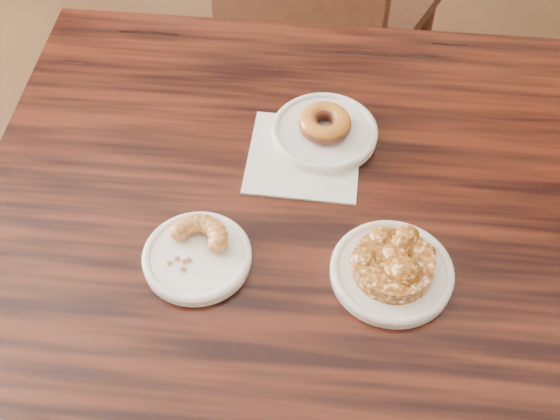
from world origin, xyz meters
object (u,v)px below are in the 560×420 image
(cafe_table, at_px, (289,351))
(chair_far, at_px, (333,6))
(apple_fritter, at_px, (394,263))
(cruller_fragment, at_px, (196,250))
(glazed_donut, at_px, (325,123))

(cafe_table, relative_size, chair_far, 1.06)
(apple_fritter, bearing_deg, cruller_fragment, -165.16)
(chair_far, xyz_separation_m, glazed_donut, (0.19, -0.73, 0.33))
(chair_far, relative_size, glazed_donut, 10.92)
(cafe_table, xyz_separation_m, apple_fritter, (0.15, -0.02, 0.40))
(chair_far, bearing_deg, cruller_fragment, 106.49)
(cafe_table, xyz_separation_m, chair_far, (-0.21, 0.92, 0.08))
(chair_far, height_order, cruller_fragment, chair_far)
(cafe_table, relative_size, apple_fritter, 6.52)
(chair_far, xyz_separation_m, cruller_fragment, (0.10, -1.01, 0.33))
(cafe_table, xyz_separation_m, glazed_donut, (-0.01, 0.19, 0.41))
(chair_far, distance_m, glazed_donut, 0.82)
(cafe_table, distance_m, chair_far, 0.95)
(apple_fritter, distance_m, cruller_fragment, 0.27)
(cruller_fragment, bearing_deg, cafe_table, 40.02)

